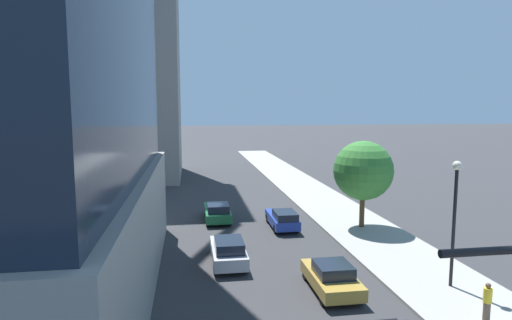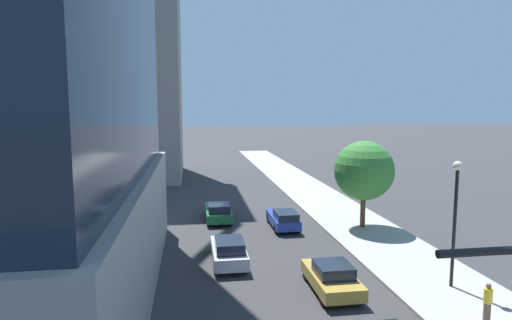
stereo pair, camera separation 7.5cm
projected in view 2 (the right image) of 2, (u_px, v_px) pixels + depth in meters
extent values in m
cube|color=#9E9B93|center=(397.00, 253.00, 25.53)|extent=(5.47, 120.00, 0.15)
cube|color=gray|center=(123.00, 31.00, 51.66)|extent=(13.29, 14.48, 35.51)
cylinder|color=black|center=(454.00, 229.00, 20.35)|extent=(0.16, 0.16, 5.68)
sphere|color=silver|center=(458.00, 166.00, 19.98)|extent=(0.44, 0.44, 0.44)
cylinder|color=brown|center=(363.00, 210.00, 30.82)|extent=(0.36, 0.36, 2.50)
sphere|color=#387F33|center=(364.00, 171.00, 30.47)|extent=(4.23, 4.23, 4.23)
cube|color=#B7B7BC|center=(229.00, 252.00, 24.11)|extent=(1.82, 4.42, 0.68)
cube|color=#19212D|center=(229.00, 245.00, 23.46)|extent=(1.53, 2.20, 0.57)
cylinder|color=black|center=(213.00, 249.00, 25.51)|extent=(0.22, 0.63, 0.63)
cylinder|color=black|center=(240.00, 248.00, 25.74)|extent=(0.22, 0.63, 0.63)
cylinder|color=black|center=(216.00, 268.00, 22.56)|extent=(0.22, 0.63, 0.63)
cylinder|color=black|center=(246.00, 266.00, 22.79)|extent=(0.22, 0.63, 0.63)
cube|color=#233D9E|center=(283.00, 219.00, 31.27)|extent=(1.75, 4.31, 0.64)
cube|color=#19212D|center=(286.00, 215.00, 30.20)|extent=(1.47, 2.18, 0.51)
cylinder|color=black|center=(269.00, 218.00, 32.62)|extent=(0.22, 0.64, 0.64)
cylinder|color=black|center=(288.00, 218.00, 32.85)|extent=(0.22, 0.64, 0.64)
cylinder|color=black|center=(276.00, 229.00, 29.75)|extent=(0.22, 0.64, 0.64)
cylinder|color=black|center=(298.00, 228.00, 29.98)|extent=(0.22, 0.64, 0.64)
cube|color=#1E6638|center=(218.00, 212.00, 33.31)|extent=(1.89, 4.74, 0.66)
cube|color=#19212D|center=(219.00, 208.00, 32.26)|extent=(1.59, 2.03, 0.57)
cylinder|color=black|center=(207.00, 211.00, 34.80)|extent=(0.22, 0.62, 0.62)
cylinder|color=black|center=(227.00, 211.00, 35.04)|extent=(0.22, 0.62, 0.62)
cylinder|color=black|center=(208.00, 222.00, 31.64)|extent=(0.22, 0.62, 0.62)
cylinder|color=black|center=(231.00, 221.00, 31.88)|extent=(0.22, 0.62, 0.62)
cube|color=#AD8938|center=(331.00, 279.00, 20.45)|extent=(1.93, 4.18, 0.60)
cube|color=#19212D|center=(333.00, 269.00, 20.14)|extent=(1.62, 1.79, 0.56)
cylinder|color=black|center=(306.00, 274.00, 21.75)|extent=(0.22, 0.65, 0.65)
cylinder|color=black|center=(338.00, 272.00, 22.00)|extent=(0.22, 0.65, 0.65)
cylinder|color=black|center=(323.00, 298.00, 18.96)|extent=(0.22, 0.65, 0.65)
cylinder|color=black|center=(360.00, 296.00, 19.21)|extent=(0.22, 0.65, 0.65)
cylinder|color=brown|center=(487.00, 312.00, 17.23)|extent=(0.28, 0.28, 0.78)
cylinder|color=gold|center=(488.00, 296.00, 17.15)|extent=(0.34, 0.34, 0.60)
sphere|color=brown|center=(489.00, 286.00, 17.10)|extent=(0.21, 0.21, 0.21)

